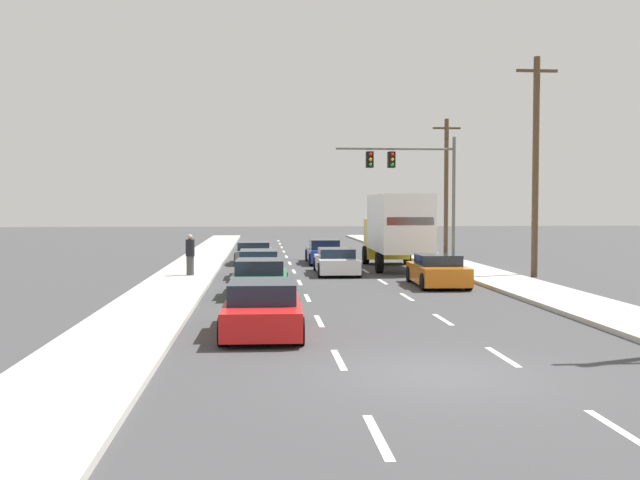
# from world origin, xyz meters

# --- Properties ---
(ground_plane) EXTENTS (140.00, 140.00, 0.00)m
(ground_plane) POSITION_xyz_m (0.00, 25.00, 0.00)
(ground_plane) COLOR #3D3D3F
(sidewalk_right) EXTENTS (2.63, 80.00, 0.14)m
(sidewalk_right) POSITION_xyz_m (6.57, 20.00, 0.07)
(sidewalk_right) COLOR #B2AFA8
(sidewalk_right) RESTS_ON ground_plane
(sidewalk_left) EXTENTS (2.63, 80.00, 0.14)m
(sidewalk_left) POSITION_xyz_m (-6.57, 20.00, 0.07)
(sidewalk_left) COLOR #B2AFA8
(sidewalk_left) RESTS_ON ground_plane
(lane_markings) EXTENTS (3.54, 62.00, 0.01)m
(lane_markings) POSITION_xyz_m (0.00, 21.41, 0.00)
(lane_markings) COLOR silver
(lane_markings) RESTS_ON ground_plane
(car_gray) EXTENTS (2.03, 4.22, 1.18)m
(car_gray) POSITION_xyz_m (-3.61, 26.35, 0.56)
(car_gray) COLOR slate
(car_gray) RESTS_ON ground_plane
(car_silver) EXTENTS (1.91, 4.51, 1.19)m
(car_silver) POSITION_xyz_m (-3.36, 18.68, 0.56)
(car_silver) COLOR #B7BABF
(car_silver) RESTS_ON ground_plane
(car_green) EXTENTS (2.05, 4.18, 1.27)m
(car_green) POSITION_xyz_m (-3.28, 12.35, 0.58)
(car_green) COLOR #196B38
(car_green) RESTS_ON ground_plane
(car_red) EXTENTS (1.99, 4.37, 1.28)m
(car_red) POSITION_xyz_m (-3.23, 4.63, 0.59)
(car_red) COLOR red
(car_red) RESTS_ON ground_plane
(car_blue) EXTENTS (1.84, 4.69, 1.29)m
(car_blue) POSITION_xyz_m (0.14, 26.26, 0.58)
(car_blue) COLOR #1E389E
(car_blue) RESTS_ON ground_plane
(car_white) EXTENTS (1.95, 4.64, 1.17)m
(car_white) POSITION_xyz_m (0.17, 20.07, 0.55)
(car_white) COLOR white
(car_white) RESTS_ON ground_plane
(box_truck) EXTENTS (2.66, 8.10, 3.64)m
(box_truck) POSITION_xyz_m (3.35, 22.28, 2.08)
(box_truck) COLOR white
(box_truck) RESTS_ON ground_plane
(car_orange) EXTENTS (1.96, 4.11, 1.23)m
(car_orange) POSITION_xyz_m (3.56, 14.68, 0.57)
(car_orange) COLOR orange
(car_orange) RESTS_ON ground_plane
(traffic_signal_mast) EXTENTS (7.20, 0.69, 7.20)m
(traffic_signal_mast) POSITION_xyz_m (5.41, 30.20, 5.21)
(traffic_signal_mast) COLOR #595B56
(traffic_signal_mast) RESTS_ON ground_plane
(utility_pole_mid) EXTENTS (1.80, 0.28, 9.49)m
(utility_pole_mid) POSITION_xyz_m (8.60, 17.84, 4.89)
(utility_pole_mid) COLOR brown
(utility_pole_mid) RESTS_ON ground_plane
(utility_pole_far) EXTENTS (1.80, 0.28, 8.67)m
(utility_pole_far) POSITION_xyz_m (8.68, 33.59, 4.47)
(utility_pole_far) COLOR brown
(utility_pole_far) RESTS_ON ground_plane
(pedestrian_mid_block) EXTENTS (0.38, 0.38, 1.74)m
(pedestrian_mid_block) POSITION_xyz_m (-6.27, 18.47, 1.01)
(pedestrian_mid_block) COLOR #3F3F42
(pedestrian_mid_block) RESTS_ON sidewalk_left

